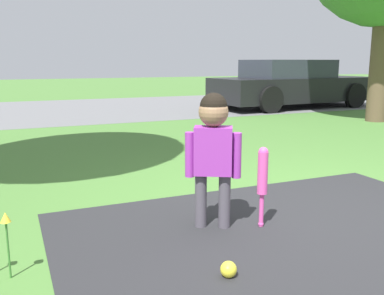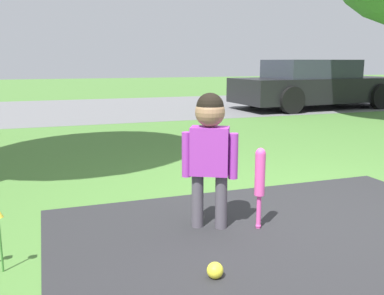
{
  "view_description": "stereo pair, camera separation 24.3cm",
  "coord_description": "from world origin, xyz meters",
  "px_view_note": "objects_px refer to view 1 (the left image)",
  "views": [
    {
      "loc": [
        -2.29,
        -2.62,
        1.26
      ],
      "look_at": [
        -0.91,
        0.58,
        0.55
      ],
      "focal_mm": 40.0,
      "sensor_mm": 36.0,
      "label": 1
    },
    {
      "loc": [
        -2.07,
        -2.71,
        1.26
      ],
      "look_at": [
        -0.91,
        0.58,
        0.55
      ],
      "focal_mm": 40.0,
      "sensor_mm": 36.0,
      "label": 2
    }
  ],
  "objects_px": {
    "baseball_bat": "(263,176)",
    "sports_ball": "(229,269)",
    "parked_car": "(292,85)",
    "child": "(213,142)"
  },
  "relations": [
    {
      "from": "baseball_bat",
      "to": "parked_car",
      "type": "height_order",
      "value": "parked_car"
    },
    {
      "from": "sports_ball",
      "to": "parked_car",
      "type": "xyz_separation_m",
      "value": [
        6.11,
        7.77,
        0.57
      ]
    },
    {
      "from": "parked_car",
      "to": "child",
      "type": "bearing_deg",
      "value": -133.24
    },
    {
      "from": "child",
      "to": "baseball_bat",
      "type": "distance_m",
      "value": 0.46
    },
    {
      "from": "sports_ball",
      "to": "parked_car",
      "type": "distance_m",
      "value": 9.9
    },
    {
      "from": "baseball_bat",
      "to": "sports_ball",
      "type": "bearing_deg",
      "value": -135.15
    },
    {
      "from": "child",
      "to": "sports_ball",
      "type": "height_order",
      "value": "child"
    },
    {
      "from": "baseball_bat",
      "to": "sports_ball",
      "type": "xyz_separation_m",
      "value": [
        -0.61,
        -0.6,
        -0.36
      ]
    },
    {
      "from": "child",
      "to": "baseball_bat",
      "type": "bearing_deg",
      "value": 5.66
    },
    {
      "from": "sports_ball",
      "to": "parked_car",
      "type": "height_order",
      "value": "parked_car"
    }
  ]
}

